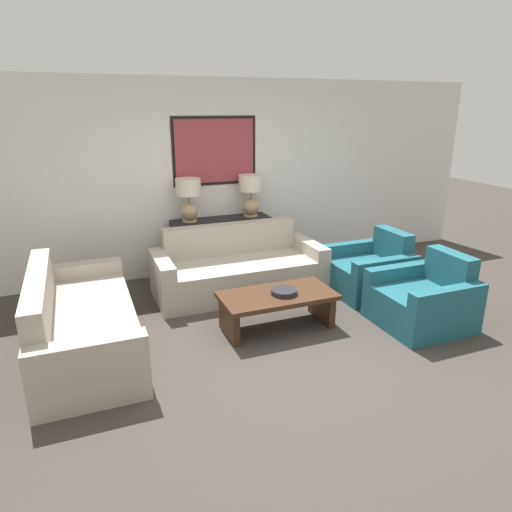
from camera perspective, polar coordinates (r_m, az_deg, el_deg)
name	(u,v)px	position (r m, az deg, el deg)	size (l,w,h in m)	color
ground_plane	(292,347)	(4.63, 4.51, -11.30)	(20.00, 20.00, 0.00)	#3D3833
back_wall	(214,178)	(6.48, -5.22, 9.73)	(8.41, 0.12, 2.65)	silver
console_table	(222,246)	(6.44, -4.32, 1.21)	(1.37, 0.37, 0.80)	black
table_lamp_left	(189,196)	(6.15, -8.42, 7.47)	(0.33, 0.33, 0.58)	tan
table_lamp_right	(251,191)	(6.41, -0.69, 8.08)	(0.33, 0.33, 0.58)	tan
couch_by_back_wall	(238,270)	(5.86, -2.25, -1.78)	(2.13, 0.91, 0.82)	#ADA393
couch_by_side	(80,324)	(4.76, -21.10, -7.94)	(0.91, 2.13, 0.82)	#ADA393
coffee_table	(277,302)	(4.88, 2.66, -5.81)	(1.21, 0.62, 0.40)	#3D2616
decorative_bowl	(284,292)	(4.82, 3.52, -4.47)	(0.28, 0.28, 0.05)	#232328
armchair_near_back_wall	(370,272)	(6.00, 14.01, -1.90)	(0.90, 0.88, 0.78)	#1E5B66
armchair_near_camera	(423,301)	(5.29, 20.18, -5.28)	(0.90, 0.88, 0.78)	#1E5B66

